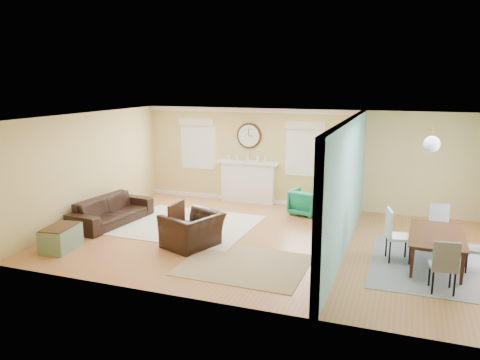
{
  "coord_description": "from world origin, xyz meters",
  "views": [
    {
      "loc": [
        2.59,
        -9.08,
        3.33
      ],
      "look_at": [
        -0.8,
        0.3,
        1.2
      ],
      "focal_mm": 35.0,
      "sensor_mm": 36.0,
      "label": 1
    }
  ],
  "objects_px": {
    "sofa": "(112,210)",
    "dining_table": "(438,250)",
    "eames_chair": "(192,230)",
    "green_chair": "(305,202)",
    "credenza": "(336,214)"
  },
  "relations": [
    {
      "from": "sofa",
      "to": "green_chair",
      "type": "relative_size",
      "value": 3.07
    },
    {
      "from": "sofa",
      "to": "eames_chair",
      "type": "xyz_separation_m",
      "value": [
        2.49,
        -0.8,
        0.03
      ]
    },
    {
      "from": "sofa",
      "to": "dining_table",
      "type": "xyz_separation_m",
      "value": [
        7.14,
        -0.17,
        -0.02
      ]
    },
    {
      "from": "green_chair",
      "to": "eames_chair",
      "type": "bearing_deg",
      "value": 75.74
    },
    {
      "from": "eames_chair",
      "to": "green_chair",
      "type": "height_order",
      "value": "eames_chair"
    },
    {
      "from": "eames_chair",
      "to": "green_chair",
      "type": "distance_m",
      "value": 3.52
    },
    {
      "from": "dining_table",
      "to": "green_chair",
      "type": "bearing_deg",
      "value": 51.99
    },
    {
      "from": "green_chair",
      "to": "dining_table",
      "type": "height_order",
      "value": "green_chair"
    },
    {
      "from": "sofa",
      "to": "green_chair",
      "type": "xyz_separation_m",
      "value": [
        4.15,
        2.31,
        0.0
      ]
    },
    {
      "from": "sofa",
      "to": "credenza",
      "type": "distance_m",
      "value": 5.24
    },
    {
      "from": "eames_chair",
      "to": "dining_table",
      "type": "distance_m",
      "value": 4.69
    },
    {
      "from": "sofa",
      "to": "credenza",
      "type": "height_order",
      "value": "credenza"
    },
    {
      "from": "sofa",
      "to": "eames_chair",
      "type": "relative_size",
      "value": 2.02
    },
    {
      "from": "credenza",
      "to": "eames_chair",
      "type": "bearing_deg",
      "value": -141.59
    },
    {
      "from": "eames_chair",
      "to": "dining_table",
      "type": "height_order",
      "value": "eames_chair"
    }
  ]
}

